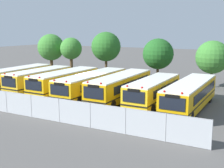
{
  "coord_description": "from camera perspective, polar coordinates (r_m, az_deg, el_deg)",
  "views": [
    {
      "loc": [
        16.24,
        -25.76,
        7.08
      ],
      "look_at": [
        2.5,
        0.0,
        1.6
      ],
      "focal_mm": 47.06,
      "sensor_mm": 36.0,
      "label": 1
    }
  ],
  "objects": [
    {
      "name": "school_bus_6",
      "position": [
        26.87,
        14.96,
        -1.95
      ],
      "size": [
        2.59,
        10.94,
        2.65
      ],
      "rotation": [
        0.0,
        0.0,
        3.13
      ],
      "color": "#EAA80C",
      "rests_on": "ground_plane"
    },
    {
      "name": "tree_1",
      "position": [
        44.21,
        -8.06,
        6.83
      ],
      "size": [
        3.28,
        3.21,
        5.86
      ],
      "color": "#4C3823",
      "rests_on": "ground_plane"
    },
    {
      "name": "tree_4",
      "position": [
        37.71,
        19.15,
        4.94
      ],
      "size": [
        4.03,
        4.03,
        5.74
      ],
      "color": "#4C3823",
      "rests_on": "ground_plane"
    },
    {
      "name": "tree_3",
      "position": [
        37.51,
        9.09,
        5.88
      ],
      "size": [
        3.88,
        3.88,
        5.95
      ],
      "color": "#4C3823",
      "rests_on": "ground_plane"
    },
    {
      "name": "tree_0",
      "position": [
        46.86,
        -11.71,
        7.07
      ],
      "size": [
        4.11,
        4.11,
        6.35
      ],
      "color": "#4C3823",
      "rests_on": "ground_plane"
    },
    {
      "name": "school_bus_3",
      "position": [
        31.15,
        -3.88,
        0.04
      ],
      "size": [
        2.62,
        11.24,
        2.59
      ],
      "rotation": [
        0.0,
        0.0,
        3.13
      ],
      "color": "yellow",
      "rests_on": "ground_plane"
    },
    {
      "name": "school_bus_0",
      "position": [
        37.5,
        -17.96,
        1.33
      ],
      "size": [
        2.54,
        10.3,
        2.58
      ],
      "rotation": [
        0.0,
        0.0,
        3.15
      ],
      "color": "yellow",
      "rests_on": "ground_plane"
    },
    {
      "name": "school_bus_1",
      "position": [
        35.16,
        -13.96,
        0.95
      ],
      "size": [
        2.63,
        9.29,
        2.58
      ],
      "rotation": [
        0.0,
        0.0,
        3.13
      ],
      "color": "yellow",
      "rests_on": "ground_plane"
    },
    {
      "name": "school_bus_4",
      "position": [
        29.3,
        1.65,
        -0.5
      ],
      "size": [
        2.49,
        10.63,
        2.71
      ],
      "rotation": [
        0.0,
        0.0,
        3.15
      ],
      "color": "#EAA80C",
      "rests_on": "ground_plane"
    },
    {
      "name": "chainlink_fence",
      "position": [
        24.68,
        -15.41,
        -4.06
      ],
      "size": [
        28.22,
        0.07,
        1.89
      ],
      "color": "#9EA0A3",
      "rests_on": "ground_plane"
    },
    {
      "name": "school_bus_2",
      "position": [
        33.01,
        -9.18,
        0.54
      ],
      "size": [
        2.8,
        9.95,
        2.6
      ],
      "rotation": [
        0.0,
        0.0,
        3.12
      ],
      "color": "yellow",
      "rests_on": "ground_plane"
    },
    {
      "name": "ground_plane",
      "position": [
        31.27,
        -4.05,
        -2.48
      ],
      "size": [
        160.0,
        160.0,
        0.0
      ],
      "primitive_type": "plane",
      "color": "#514F4C"
    },
    {
      "name": "tree_2",
      "position": [
        42.23,
        -1.23,
        7.32
      ],
      "size": [
        4.2,
        4.2,
        6.71
      ],
      "color": "#4C3823",
      "rests_on": "ground_plane"
    },
    {
      "name": "school_bus_5",
      "position": [
        27.83,
        8.01,
        -1.33
      ],
      "size": [
        2.49,
        9.23,
        2.59
      ],
      "rotation": [
        0.0,
        0.0,
        3.14
      ],
      "color": "yellow",
      "rests_on": "ground_plane"
    }
  ]
}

